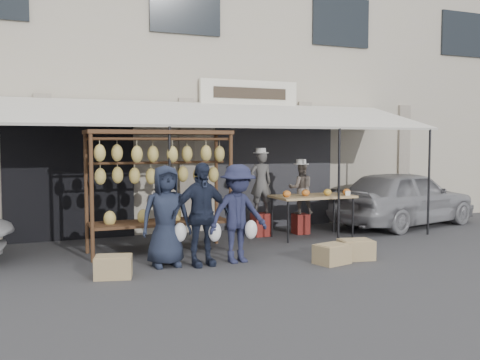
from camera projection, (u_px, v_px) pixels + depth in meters
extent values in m
plane|color=#2D2D30|center=(247.00, 264.00, 8.85)|extent=(90.00, 90.00, 0.00)
cube|color=#ADA293|center=(154.00, 88.00, 14.61)|extent=(24.00, 6.00, 7.00)
cube|color=#232328|center=(275.00, 175.00, 12.79)|extent=(3.00, 0.10, 2.50)
cube|color=black|center=(70.00, 180.00, 11.01)|extent=(2.60, 0.10, 2.50)
cube|color=silver|center=(249.00, 93.00, 12.34)|extent=(2.40, 0.10, 0.60)
cube|color=beige|center=(203.00, 114.00, 10.79)|extent=(10.00, 2.34, 0.63)
cylinder|color=black|center=(170.00, 192.00, 9.45)|extent=(0.05, 0.05, 2.30)
cylinder|color=black|center=(339.00, 186.00, 10.78)|extent=(0.05, 0.05, 2.30)
cylinder|color=black|center=(429.00, 182.00, 11.65)|extent=(0.05, 0.05, 2.30)
cylinder|color=#49301D|center=(92.00, 197.00, 8.93)|extent=(0.07, 0.07, 2.20)
cylinder|color=#49301D|center=(231.00, 192.00, 9.87)|extent=(0.07, 0.07, 2.20)
cylinder|color=#49301D|center=(86.00, 193.00, 9.67)|extent=(0.07, 0.07, 2.20)
cylinder|color=#49301D|center=(216.00, 189.00, 10.61)|extent=(0.07, 0.07, 2.20)
cube|color=#49301D|center=(159.00, 132.00, 9.69)|extent=(2.60, 0.90, 0.07)
cylinder|color=#49301D|center=(164.00, 139.00, 9.38)|extent=(2.50, 0.05, 0.05)
cylinder|color=#49301D|center=(154.00, 139.00, 10.02)|extent=(2.50, 0.05, 0.05)
cylinder|color=#49301D|center=(159.00, 163.00, 9.73)|extent=(2.50, 0.05, 0.05)
cube|color=#49301D|center=(160.00, 222.00, 9.81)|extent=(2.50, 0.80, 0.05)
ellipsoid|color=#DEC765|center=(100.00, 153.00, 8.98)|extent=(0.20, 0.18, 0.30)
ellipsoid|color=#DEC765|center=(117.00, 153.00, 9.24)|extent=(0.20, 0.18, 0.30)
ellipsoid|color=#DEC765|center=(137.00, 154.00, 9.22)|extent=(0.20, 0.18, 0.30)
ellipsoid|color=#DEC765|center=(153.00, 154.00, 9.48)|extent=(0.20, 0.18, 0.30)
ellipsoid|color=#DEC765|center=(172.00, 154.00, 9.46)|extent=(0.20, 0.18, 0.30)
ellipsoid|color=#DEC765|center=(187.00, 154.00, 9.71)|extent=(0.20, 0.18, 0.30)
ellipsoid|color=#DEC765|center=(206.00, 153.00, 9.69)|extent=(0.20, 0.18, 0.30)
ellipsoid|color=#DEC765|center=(219.00, 154.00, 9.95)|extent=(0.20, 0.18, 0.30)
ellipsoid|color=#DEC765|center=(100.00, 176.00, 9.35)|extent=(0.20, 0.18, 0.30)
ellipsoid|color=#DEC765|center=(118.00, 175.00, 9.46)|extent=(0.20, 0.18, 0.30)
ellipsoid|color=#DEC765|center=(135.00, 176.00, 9.58)|extent=(0.20, 0.18, 0.30)
ellipsoid|color=#DEC765|center=(151.00, 176.00, 9.69)|extent=(0.20, 0.18, 0.30)
ellipsoid|color=#DEC765|center=(167.00, 175.00, 9.80)|extent=(0.20, 0.18, 0.30)
ellipsoid|color=#DEC765|center=(183.00, 174.00, 9.92)|extent=(0.20, 0.18, 0.30)
ellipsoid|color=#DEC765|center=(198.00, 175.00, 10.03)|extent=(0.20, 0.18, 0.30)
ellipsoid|color=#DEC765|center=(213.00, 175.00, 10.15)|extent=(0.20, 0.18, 0.30)
cube|color=tan|center=(312.00, 196.00, 11.32)|extent=(1.70, 0.90, 0.05)
cylinder|color=black|center=(288.00, 222.00, 10.72)|extent=(0.04, 0.04, 0.85)
cylinder|color=black|center=(353.00, 218.00, 11.31)|extent=(0.04, 0.04, 0.85)
cylinder|color=black|center=(272.00, 217.00, 11.41)|extent=(0.04, 0.04, 0.85)
cylinder|color=black|center=(334.00, 214.00, 11.99)|extent=(0.04, 0.04, 0.85)
ellipsoid|color=orange|center=(287.00, 194.00, 10.90)|extent=(0.18, 0.14, 0.14)
ellipsoid|color=orange|center=(306.00, 193.00, 11.14)|extent=(0.18, 0.14, 0.14)
ellipsoid|color=gold|center=(327.00, 192.00, 11.26)|extent=(0.18, 0.14, 0.14)
ellipsoid|color=orange|center=(347.00, 192.00, 11.32)|extent=(0.18, 0.14, 0.14)
imported|color=#585755|center=(261.00, 182.00, 11.48)|extent=(0.51, 0.36, 1.33)
imported|color=#71655D|center=(301.00, 188.00, 11.76)|extent=(0.66, 0.59, 1.13)
imported|color=#1C2234|center=(166.00, 216.00, 8.67)|extent=(0.81, 0.53, 1.65)
imported|color=#1C2337|center=(201.00, 214.00, 8.71)|extent=(1.03, 0.50, 1.70)
imported|color=#202340|center=(238.00, 214.00, 8.95)|extent=(1.13, 0.73, 1.65)
cube|color=maroon|center=(261.00, 225.00, 11.54)|extent=(0.35, 0.35, 0.49)
cube|color=maroon|center=(301.00, 224.00, 11.82)|extent=(0.32, 0.32, 0.44)
cube|color=tan|center=(332.00, 254.00, 8.89)|extent=(0.62, 0.53, 0.32)
cube|color=tan|center=(356.00, 250.00, 9.23)|extent=(0.63, 0.52, 0.34)
cube|color=tan|center=(113.00, 267.00, 7.97)|extent=(0.62, 0.53, 0.32)
imported|color=gray|center=(404.00, 198.00, 12.88)|extent=(4.30, 2.55, 1.37)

